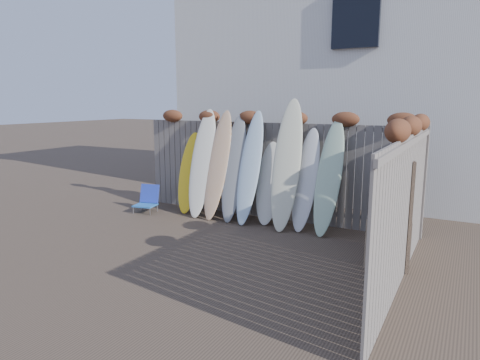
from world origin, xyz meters
The scene contains 16 objects.
ground centered at (0.00, 0.00, 0.00)m, with size 80.00×80.00×0.00m, color #493A2D.
back_fence centered at (0.06, 2.39, 1.18)m, with size 6.05×0.28×2.24m.
right_fence centered at (2.99, 0.25, 1.14)m, with size 0.28×4.40×2.24m.
house centered at (0.50, 6.50, 3.20)m, with size 8.50×5.50×6.33m.
beach_chair centered at (-2.55, 1.56, 0.28)m, with size 0.53×0.56×0.59m.
wooden_crate centered at (2.72, 0.87, 0.37)m, with size 0.63×0.52×0.73m, color #685C4E.
lattice_panel centered at (2.85, 1.08, 0.81)m, with size 0.04×1.08×1.62m, color #402D27.
surfboard_0 centered at (-1.73, 2.04, 0.88)m, with size 0.51×0.07×1.82m, color yellow.
surfboard_1 centered at (-1.32, 1.94, 1.14)m, with size 0.53×0.07×2.37m, color white.
surfboard_2 centered at (-0.93, 1.93, 1.13)m, with size 0.49×0.07×2.35m, color #F19C7B.
surfboard_3 centered at (-0.55, 1.94, 1.08)m, with size 0.46×0.07×2.25m, color slate.
surfboard_4 centered at (-0.17, 1.92, 1.13)m, with size 0.45×0.07×2.35m, color silver.
surfboard_5 centered at (0.19, 2.05, 0.82)m, with size 0.51×0.07×1.70m, color silver.
surfboard_6 centered at (0.63, 1.92, 1.25)m, with size 0.54×0.07×2.60m, color beige.
surfboard_7 centered at (0.99, 1.99, 0.97)m, with size 0.46×0.07×2.02m, color silver.
surfboard_8 centered at (1.45, 1.94, 1.06)m, with size 0.47×0.07×2.20m, color #A9CAA8.
Camera 1 is at (3.72, -5.60, 2.43)m, focal length 32.00 mm.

